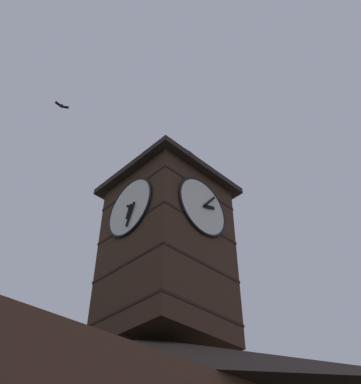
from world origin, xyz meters
name	(u,v)px	position (x,y,z in m)	size (l,w,h in m)	color
clock_tower	(167,241)	(0.06, -0.83, 11.46)	(4.50, 4.50, 9.63)	#422B1E
flying_bird_high	(62,106)	(4.31, -3.83, 18.62)	(0.69, 0.28, 0.15)	black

